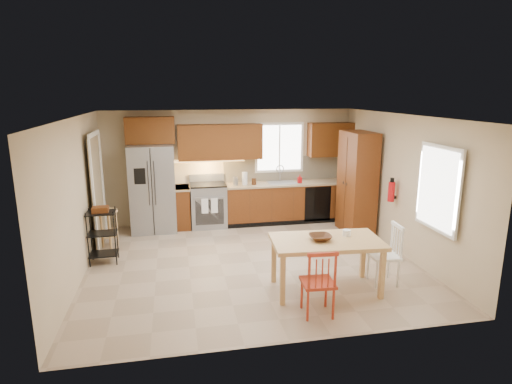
{
  "coord_description": "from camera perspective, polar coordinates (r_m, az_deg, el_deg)",
  "views": [
    {
      "loc": [
        -1.26,
        -6.82,
        2.9
      ],
      "look_at": [
        0.16,
        0.4,
        1.15
      ],
      "focal_mm": 30.0,
      "sensor_mm": 36.0,
      "label": 1
    }
  ],
  "objects": [
    {
      "name": "upper_over_fridge",
      "position": [
        9.19,
        -13.95,
        7.99
      ],
      "size": [
        1.0,
        0.35,
        0.55
      ],
      "primitive_type": "cube",
      "color": "#643710",
      "rests_on": "wall_back"
    },
    {
      "name": "chair_red",
      "position": [
        5.77,
        8.24,
        -11.69
      ],
      "size": [
        0.47,
        0.47,
        0.93
      ],
      "primitive_type": null,
      "rotation": [
        0.0,
        0.0,
        -0.07
      ],
      "color": "#AC301A",
      "rests_on": "floor"
    },
    {
      "name": "ceiling",
      "position": [
        6.95,
        -0.65,
        10.08
      ],
      "size": [
        5.5,
        5.0,
        0.02
      ],
      "primitive_type": "cube",
      "color": "silver",
      "rests_on": "ground"
    },
    {
      "name": "bar_stool",
      "position": [
        8.57,
        -18.96,
        -4.6
      ],
      "size": [
        0.42,
        0.42,
        0.72
      ],
      "primitive_type": null,
      "rotation": [
        0.0,
        0.0,
        -0.22
      ],
      "color": "tan",
      "rests_on": "floor"
    },
    {
      "name": "base_cabinet_narrow",
      "position": [
        9.35,
        -9.74,
        -2.02
      ],
      "size": [
        0.3,
        0.6,
        0.9
      ],
      "primitive_type": "cube",
      "color": "#672F13",
      "rests_on": "floor"
    },
    {
      "name": "wall_right",
      "position": [
        8.08,
        18.92,
        0.87
      ],
      "size": [
        0.02,
        5.0,
        2.5
      ],
      "primitive_type": "cube",
      "color": "#CCB793",
      "rests_on": "ground"
    },
    {
      "name": "canister_wood",
      "position": [
        9.3,
        -0.28,
        1.4
      ],
      "size": [
        0.1,
        0.1,
        0.14
      ],
      "primitive_type": "cylinder",
      "color": "#4A2813",
      "rests_on": "base_cabinet_run"
    },
    {
      "name": "window_back",
      "position": [
        9.68,
        3.12,
        5.93
      ],
      "size": [
        1.12,
        0.04,
        1.12
      ],
      "primitive_type": "cube",
      "color": "white",
      "rests_on": "wall_back"
    },
    {
      "name": "pantry",
      "position": [
        9.02,
        13.31,
        1.18
      ],
      "size": [
        0.5,
        0.95,
        2.1
      ],
      "primitive_type": "cube",
      "color": "#672F13",
      "rests_on": "floor"
    },
    {
      "name": "upper_right_block",
      "position": [
        9.85,
        9.9,
        6.92
      ],
      "size": [
        1.0,
        0.35,
        0.75
      ],
      "primitive_type": "cube",
      "color": "#643710",
      "rests_on": "wall_back"
    },
    {
      "name": "dishwasher",
      "position": [
        9.59,
        8.22,
        -1.57
      ],
      "size": [
        0.6,
        0.02,
        0.78
      ],
      "primitive_type": "cube",
      "color": "black",
      "rests_on": "floor"
    },
    {
      "name": "upper_left_block",
      "position": [
        9.26,
        -4.81,
        6.66
      ],
      "size": [
        1.8,
        0.35,
        0.75
      ],
      "primitive_type": "cube",
      "color": "#643710",
      "rests_on": "wall_back"
    },
    {
      "name": "paper_towel",
      "position": [
        9.28,
        -1.52,
        1.81
      ],
      "size": [
        0.12,
        0.12,
        0.28
      ],
      "primitive_type": "cylinder",
      "color": "white",
      "rests_on": "base_cabinet_run"
    },
    {
      "name": "range_stove",
      "position": [
        9.36,
        -6.38,
        -1.83
      ],
      "size": [
        0.76,
        0.63,
        0.92
      ],
      "primitive_type": "cube",
      "color": "gray",
      "rests_on": "floor"
    },
    {
      "name": "sink",
      "position": [
        9.54,
        3.47,
        1.01
      ],
      "size": [
        0.62,
        0.46,
        0.16
      ],
      "primitive_type": "cube",
      "color": "gray",
      "rests_on": "base_cabinet_run"
    },
    {
      "name": "soap_bottle",
      "position": [
        9.52,
        5.85,
        1.77
      ],
      "size": [
        0.09,
        0.09,
        0.19
      ],
      "primitive_type": "imported",
      "color": "#B30C11",
      "rests_on": "base_cabinet_run"
    },
    {
      "name": "dining_table",
      "position": [
        6.47,
        9.27,
        -9.64
      ],
      "size": [
        1.65,
        1.0,
        0.77
      ],
      "primitive_type": null,
      "rotation": [
        0.0,
        0.0,
        -0.07
      ],
      "color": "tan",
      "rests_on": "floor"
    },
    {
      "name": "undercab_glow",
      "position": [
        9.26,
        -6.59,
        4.16
      ],
      "size": [
        1.6,
        0.3,
        0.01
      ],
      "primitive_type": "cube",
      "color": "#FFBF66",
      "rests_on": "wall_back"
    },
    {
      "name": "wall_left",
      "position": [
        7.17,
        -22.77,
        -0.98
      ],
      "size": [
        0.02,
        5.0,
        2.5
      ],
      "primitive_type": "cube",
      "color": "#CCB793",
      "rests_on": "ground"
    },
    {
      "name": "window_right",
      "position": [
        7.06,
        23.15,
        0.43
      ],
      "size": [
        0.04,
        1.02,
        1.32
      ],
      "primitive_type": "cube",
      "color": "white",
      "rests_on": "wall_right"
    },
    {
      "name": "canister_steel",
      "position": [
        9.26,
        -2.74,
        1.46
      ],
      "size": [
        0.11,
        0.11,
        0.18
      ],
      "primitive_type": "cylinder",
      "color": "gray",
      "rests_on": "base_cabinet_run"
    },
    {
      "name": "table_bowl",
      "position": [
        6.3,
        8.55,
        -6.4
      ],
      "size": [
        0.34,
        0.34,
        0.08
      ],
      "primitive_type": "imported",
      "rotation": [
        0.0,
        0.0,
        -0.07
      ],
      "color": "#4A2813",
      "rests_on": "dining_table"
    },
    {
      "name": "base_cabinet_run",
      "position": [
        9.69,
        4.53,
        -1.32
      ],
      "size": [
        2.92,
        0.6,
        0.9
      ],
      "primitive_type": "cube",
      "color": "#672F13",
      "rests_on": "floor"
    },
    {
      "name": "fire_extinguisher",
      "position": [
        8.18,
        17.6,
        0.03
      ],
      "size": [
        0.12,
        0.12,
        0.36
      ],
      "primitive_type": "cylinder",
      "color": "#B30C11",
      "rests_on": "wall_right"
    },
    {
      "name": "wall_back",
      "position": [
        9.55,
        -3.36,
        3.4
      ],
      "size": [
        5.5,
        0.02,
        2.5
      ],
      "primitive_type": "cube",
      "color": "#CCB793",
      "rests_on": "ground"
    },
    {
      "name": "utility_cart",
      "position": [
        7.8,
        -19.77,
        -5.58
      ],
      "size": [
        0.48,
        0.38,
        0.95
      ],
      "primitive_type": null,
      "rotation": [
        0.0,
        0.0,
        0.02
      ],
      "color": "black",
      "rests_on": "floor"
    },
    {
      "name": "table_jar",
      "position": [
        6.53,
        11.98,
        -5.54
      ],
      "size": [
        0.13,
        0.13,
        0.14
      ],
      "primitive_type": "cylinder",
      "rotation": [
        0.0,
        0.0,
        -0.07
      ],
      "color": "white",
      "rests_on": "dining_table"
    },
    {
      "name": "backsplash",
      "position": [
        9.8,
        4.16,
        3.2
      ],
      "size": [
        2.92,
        0.03,
        0.55
      ],
      "primitive_type": "cube",
      "color": "beige",
      "rests_on": "wall_back"
    },
    {
      "name": "refrigerator",
      "position": [
        9.17,
        -13.59,
        0.47
      ],
      "size": [
        0.92,
        0.75,
        1.82
      ],
      "primitive_type": "cube",
      "color": "gray",
      "rests_on": "floor"
    },
    {
      "name": "doorway",
      "position": [
        8.45,
        -20.43,
        -0.13
      ],
      "size": [
        0.04,
        0.95,
        2.1
      ],
      "primitive_type": "cube",
      "color": "#8C7A59",
      "rests_on": "wall_left"
    },
    {
      "name": "chair_white",
      "position": [
        6.86,
        16.69,
        -7.98
      ],
      "size": [
        0.47,
        0.47,
        0.93
      ],
      "primitive_type": null,
      "rotation": [
        0.0,
        0.0,
        1.5
      ],
      "color": "white",
      "rests_on": "floor"
    },
    {
      "name": "floor",
      "position": [
        7.52,
        -0.6,
        -9.31
      ],
      "size": [
        5.5,
        5.5,
        0.0
      ],
      "primitive_type": "plane",
      "color": "tan",
      "rests_on": "ground"
    },
    {
      "name": "wall_front",
      "position": [
        4.79,
        4.87,
        -6.8
      ],
      "size": [
        5.5,
        0.02,
        2.5
      ],
      "primitive_type": "cube",
      "color": "#CCB793",
      "rests_on": "ground"
    }
  ]
}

